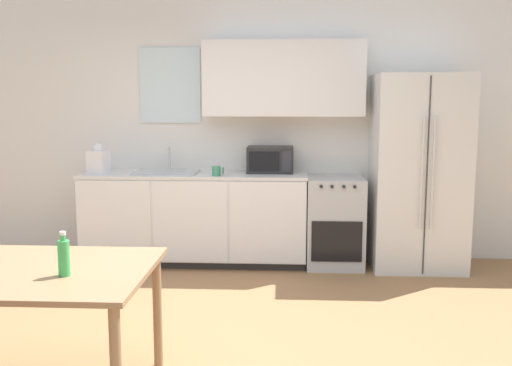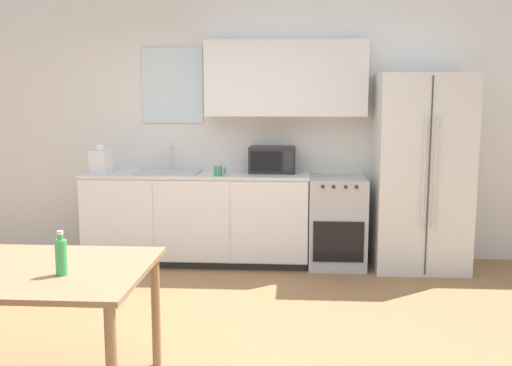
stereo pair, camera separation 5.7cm
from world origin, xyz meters
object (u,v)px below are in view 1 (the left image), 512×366
at_px(refrigerator, 418,173).
at_px(dining_table, 37,285).
at_px(coffee_mug, 217,171).
at_px(microwave, 270,159).
at_px(drink_bottle, 64,257).
at_px(oven_range, 334,221).

xyz_separation_m(refrigerator, dining_table, (-2.66, -2.73, -0.29)).
distance_m(coffee_mug, dining_table, 2.67).
relative_size(microwave, coffee_mug, 4.03).
bearing_deg(drink_bottle, microwave, 71.63).
height_order(oven_range, coffee_mug, coffee_mug).
bearing_deg(oven_range, drink_bottle, -119.78).
height_order(oven_range, refrigerator, refrigerator).
bearing_deg(dining_table, refrigerator, 45.79).
height_order(refrigerator, drink_bottle, refrigerator).
xyz_separation_m(coffee_mug, drink_bottle, (-0.48, -2.68, -0.12)).
relative_size(refrigerator, microwave, 4.09).
xyz_separation_m(microwave, dining_table, (-1.19, -2.87, -0.40)).
height_order(coffee_mug, dining_table, coffee_mug).
xyz_separation_m(oven_range, drink_bottle, (-1.65, -2.88, 0.41)).
height_order(coffee_mug, drink_bottle, coffee_mug).
bearing_deg(drink_bottle, dining_table, 151.23).
xyz_separation_m(refrigerator, coffee_mug, (-1.98, -0.17, 0.02)).
height_order(oven_range, drink_bottle, drink_bottle).
bearing_deg(dining_table, coffee_mug, 75.19).
bearing_deg(dining_table, drink_bottle, -28.77).
height_order(microwave, drink_bottle, microwave).
distance_m(refrigerator, coffee_mug, 1.99).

